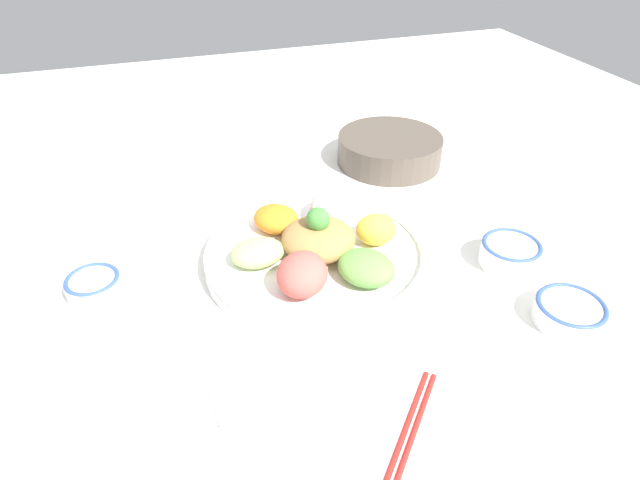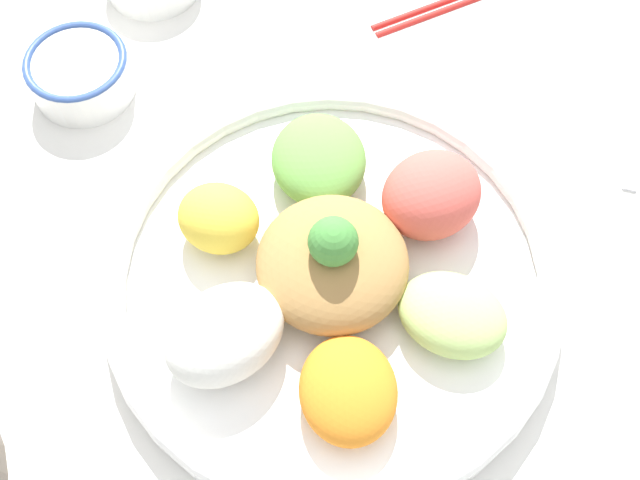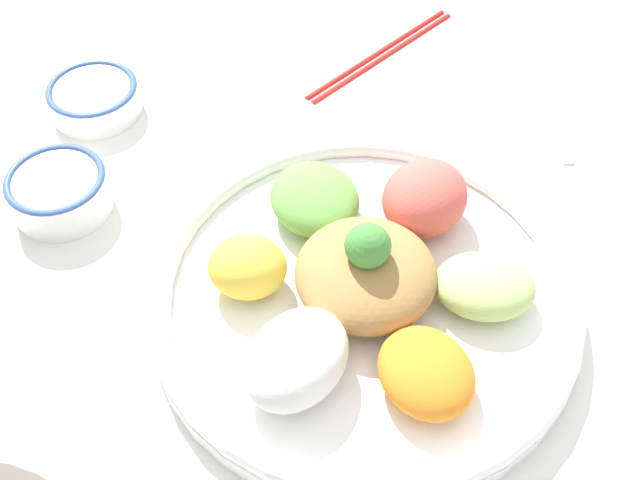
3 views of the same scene
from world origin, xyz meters
TOP-DOWN VIEW (x-y plane):
  - ground_plane at (0.00, 0.00)m, footprint 2.40×2.40m
  - salad_platter at (0.02, 0.03)m, footprint 0.37×0.37m
  - sauce_bowl_red at (0.12, 0.32)m, footprint 0.09×0.09m
  - rice_bowl_blue at (0.26, 0.32)m, footprint 0.10×0.10m
  - chopsticks_pair_near at (0.38, 0.01)m, footprint 0.18×0.17m
  - serving_spoon_main at (0.28, -0.17)m, footprint 0.12×0.04m

SIDE VIEW (x-z plane):
  - ground_plane at x=0.00m, z-range 0.00..0.00m
  - serving_spoon_main at x=0.28m, z-range 0.00..0.01m
  - chopsticks_pair_near at x=0.38m, z-range 0.00..0.01m
  - rice_bowl_blue at x=0.26m, z-range 0.00..0.04m
  - sauce_bowl_red at x=0.12m, z-range 0.00..0.04m
  - salad_platter at x=0.02m, z-range -0.02..0.08m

